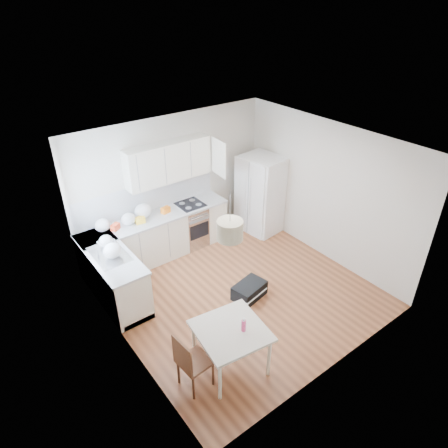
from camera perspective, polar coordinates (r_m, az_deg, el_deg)
name	(u,v)px	position (r m, az deg, el deg)	size (l,w,h in m)	color
floor	(238,291)	(7.25, 1.99, -9.51)	(4.20, 4.20, 0.00)	brown
ceiling	(241,147)	(5.88, 2.47, 10.98)	(4.20, 4.20, 0.00)	white
wall_back	(173,183)	(8.00, -7.35, 5.88)	(4.20, 4.20, 0.00)	beige
wall_left	(118,275)	(5.60, -14.88, -7.07)	(4.20, 4.20, 0.00)	beige
wall_right	(326,192)	(7.81, 14.30, 4.49)	(4.20, 4.20, 0.00)	beige
window_glassblock	(83,215)	(6.32, -19.51, 1.17)	(0.02, 1.00, 1.00)	#BFE0F9
cabinets_back	(157,238)	(7.96, -9.52, -1.94)	(3.00, 0.60, 0.88)	white
cabinets_left	(112,276)	(7.13, -15.67, -7.14)	(0.60, 1.80, 0.88)	white
counter_back	(155,217)	(7.72, -9.81, 0.93)	(3.02, 0.64, 0.04)	silver
counter_left	(108,254)	(6.87, -16.21, -4.10)	(0.64, 1.82, 0.04)	silver
backsplash_back	(146,197)	(7.81, -11.05, 3.76)	(3.00, 0.01, 0.58)	white
backsplash_left	(88,244)	(6.63, -18.91, -2.73)	(0.01, 1.80, 0.58)	white
upper_cabinets	(168,162)	(7.60, -7.97, 8.77)	(1.70, 0.32, 0.75)	white
range_oven	(191,225)	(8.29, -4.69, -0.15)	(0.50, 0.61, 0.88)	#B8BABD
sink	(109,254)	(6.82, -16.06, -4.20)	(0.50, 0.80, 0.16)	#B8BABD
refrigerator	(262,194)	(8.63, 5.39, 4.26)	(0.82, 0.85, 1.70)	white
dining_table	(231,334)	(5.61, 0.99, -15.41)	(1.02, 1.02, 0.72)	beige
dining_chair	(195,360)	(5.56, -4.15, -18.82)	(0.39, 0.39, 0.93)	#472215
drink_bottle	(244,325)	(5.47, 2.83, -14.15)	(0.06, 0.06, 0.22)	#E7407F
gym_bag	(249,290)	(7.06, 3.63, -9.46)	(0.58, 0.38, 0.27)	black
pendant_lamp	(230,230)	(4.78, 0.85, -0.88)	(0.32, 0.32, 0.25)	#C0B494
grocery_bag_a	(102,225)	(7.40, -16.99, -0.18)	(0.27, 0.23, 0.25)	white
grocery_bag_b	(128,219)	(7.49, -13.51, 0.70)	(0.26, 0.22, 0.24)	white
grocery_bag_c	(143,211)	(7.65, -11.49, 1.84)	(0.32, 0.27, 0.29)	white
grocery_bag_d	(106,241)	(6.97, -16.54, -2.35)	(0.23, 0.20, 0.21)	white
grocery_bag_e	(112,251)	(6.65, -15.66, -3.69)	(0.29, 0.25, 0.26)	white
snack_orange	(166,210)	(7.79, -8.34, 1.99)	(0.17, 0.11, 0.12)	orange
snack_yellow	(140,220)	(7.53, -11.89, 0.55)	(0.17, 0.11, 0.12)	gold
snack_red	(115,227)	(7.43, -15.26, -0.40)	(0.16, 0.10, 0.11)	#B42F16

